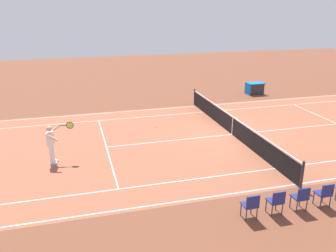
{
  "coord_description": "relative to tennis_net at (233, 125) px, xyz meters",
  "views": [
    {
      "loc": [
        7.7,
        15.59,
        6.39
      ],
      "look_at": [
        3.5,
        0.35,
        0.9
      ],
      "focal_mm": 38.02,
      "sensor_mm": 36.0,
      "label": 1
    }
  ],
  "objects": [
    {
      "name": "tennis_ball",
      "position": [
        3.48,
        -2.07,
        -0.46
      ],
      "size": [
        0.07,
        0.07,
        0.07
      ],
      "primitive_type": "sphere",
      "color": "#CCE01E",
      "rests_on": "ground_plane"
    },
    {
      "name": "court_line_markings",
      "position": [
        0.0,
        0.0,
        -0.49
      ],
      "size": [
        23.85,
        11.05,
        0.01
      ],
      "color": "white",
      "rests_on": "ground_plane"
    },
    {
      "name": "spectator_chair_4",
      "position": [
        1.83,
        7.08,
        0.03
      ],
      "size": [
        0.44,
        0.44,
        0.88
      ],
      "color": "#38383D",
      "rests_on": "ground_plane"
    },
    {
      "name": "spectator_chair_5",
      "position": [
        2.71,
        7.08,
        0.03
      ],
      "size": [
        0.44,
        0.44,
        0.88
      ],
      "color": "#38383D",
      "rests_on": "ground_plane"
    },
    {
      "name": "ground_plane",
      "position": [
        0.0,
        0.0,
        -0.49
      ],
      "size": [
        60.0,
        60.0,
        0.0
      ],
      "primitive_type": "plane",
      "color": "brown"
    },
    {
      "name": "tennis_player_near",
      "position": [
        8.72,
        1.15,
        0.44
      ],
      "size": [
        1.13,
        0.77,
        1.7
      ],
      "color": "white",
      "rests_on": "ground_plane"
    },
    {
      "name": "spectator_chair_2",
      "position": [
        0.05,
        7.08,
        0.03
      ],
      "size": [
        0.44,
        0.44,
        0.88
      ],
      "color": "#38383D",
      "rests_on": "ground_plane"
    },
    {
      "name": "spectator_chair_3",
      "position": [
        0.94,
        7.08,
        0.03
      ],
      "size": [
        0.44,
        0.44,
        0.88
      ],
      "color": "#38383D",
      "rests_on": "ground_plane"
    },
    {
      "name": "court_slab",
      "position": [
        0.0,
        0.0,
        -0.49
      ],
      "size": [
        24.2,
        11.4,
        0.0
      ],
      "primitive_type": "cube",
      "color": "#935138",
      "rests_on": "ground_plane"
    },
    {
      "name": "tennis_net",
      "position": [
        0.0,
        0.0,
        0.0
      ],
      "size": [
        0.1,
        11.7,
        1.08
      ],
      "color": "#2D2D33",
      "rests_on": "ground_plane"
    },
    {
      "name": "equipment_cart_tarped",
      "position": [
        -5.28,
        -7.44,
        -0.05
      ],
      "size": [
        1.25,
        0.84,
        0.85
      ],
      "color": "#2D2D33",
      "rests_on": "ground_plane"
    }
  ]
}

